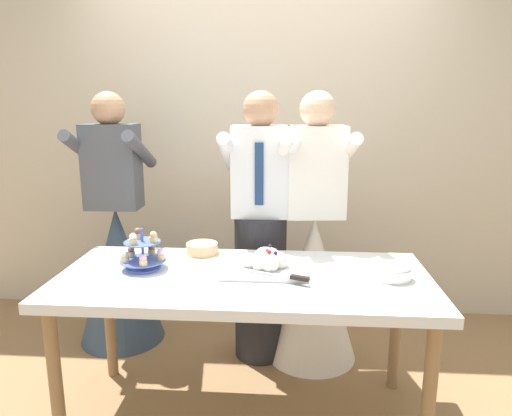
{
  "coord_description": "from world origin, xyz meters",
  "views": [
    {
      "loc": [
        0.22,
        -2.12,
        1.59
      ],
      "look_at": [
        0.05,
        0.15,
        1.07
      ],
      "focal_mm": 32.78,
      "sensor_mm": 36.0,
      "label": 1
    }
  ],
  "objects": [
    {
      "name": "plate_stack",
      "position": [
        0.71,
        0.01,
        0.81
      ],
      "size": [
        0.18,
        0.18,
        0.07
      ],
      "color": "white",
      "rests_on": "dessert_table"
    },
    {
      "name": "person_groom",
      "position": [
        0.04,
        0.63,
        0.75
      ],
      "size": [
        0.46,
        0.49,
        1.66
      ],
      "color": "#232328",
      "rests_on": "ground_plane"
    },
    {
      "name": "round_cake",
      "position": [
        -0.26,
        0.28,
        0.81
      ],
      "size": [
        0.24,
        0.24,
        0.07
      ],
      "color": "white",
      "rests_on": "dessert_table"
    },
    {
      "name": "person_guest",
      "position": [
        -0.92,
        0.76,
        0.58
      ],
      "size": [
        0.56,
        0.56,
        1.66
      ],
      "color": "#334760",
      "rests_on": "ground_plane"
    },
    {
      "name": "rear_wall",
      "position": [
        0.0,
        1.38,
        1.45
      ],
      "size": [
        5.2,
        0.1,
        2.9
      ],
      "primitive_type": "cube",
      "color": "beige",
      "rests_on": "ground_plane"
    },
    {
      "name": "dessert_table",
      "position": [
        0.0,
        0.0,
        0.7
      ],
      "size": [
        1.8,
        0.8,
        0.78
      ],
      "color": "silver",
      "rests_on": "ground_plane"
    },
    {
      "name": "ground_plane",
      "position": [
        0.0,
        0.0,
        0.0
      ],
      "size": [
        8.0,
        8.0,
        0.0
      ],
      "primitive_type": "plane",
      "color": "olive"
    },
    {
      "name": "cupcake_stand",
      "position": [
        -0.51,
        0.05,
        0.85
      ],
      "size": [
        0.23,
        0.23,
        0.21
      ],
      "color": "#4C66B2",
      "rests_on": "dessert_table"
    },
    {
      "name": "person_bride",
      "position": [
        0.37,
        0.63,
        0.58
      ],
      "size": [
        0.56,
        0.56,
        1.66
      ],
      "color": "white",
      "rests_on": "ground_plane"
    },
    {
      "name": "main_cake_tray",
      "position": [
        0.11,
        0.06,
        0.82
      ],
      "size": [
        0.43,
        0.35,
        0.13
      ],
      "color": "silver",
      "rests_on": "dessert_table"
    }
  ]
}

